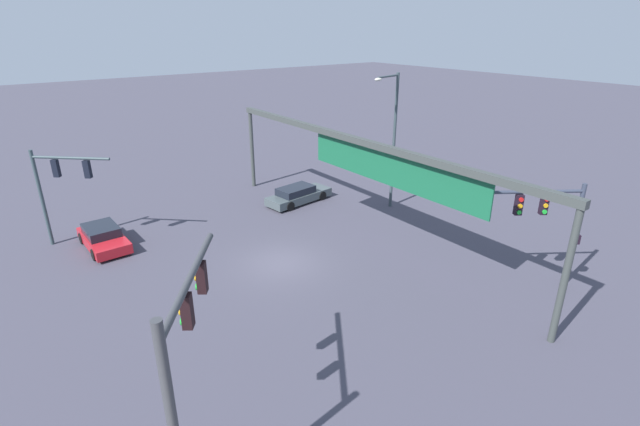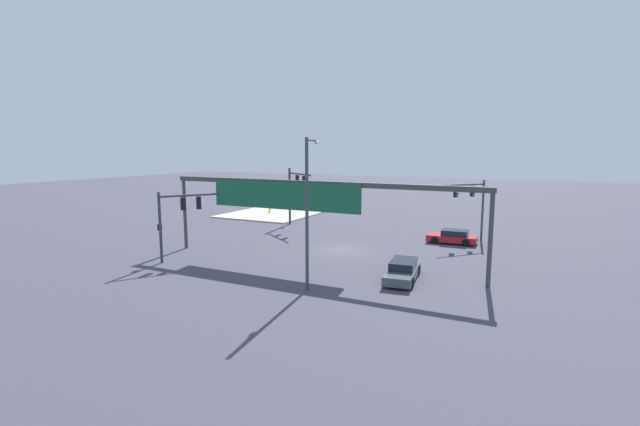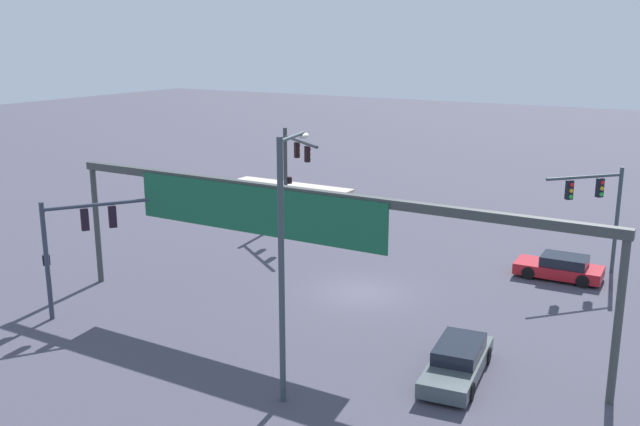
{
  "view_description": "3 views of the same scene",
  "coord_description": "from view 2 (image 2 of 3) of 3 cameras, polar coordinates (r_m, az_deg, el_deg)",
  "views": [
    {
      "loc": [
        18.59,
        -11.42,
        11.76
      ],
      "look_at": [
        1.22,
        1.65,
        2.86
      ],
      "focal_mm": 26.06,
      "sensor_mm": 36.0,
      "label": 1
    },
    {
      "loc": [
        -14.54,
        33.0,
        8.27
      ],
      "look_at": [
        1.6,
        0.68,
        3.09
      ],
      "focal_mm": 25.08,
      "sensor_mm": 36.0,
      "label": 2
    },
    {
      "loc": [
        -14.48,
        28.54,
        11.95
      ],
      "look_at": [
        2.33,
        -0.11,
        3.62
      ],
      "focal_mm": 39.85,
      "sensor_mm": 36.0,
      "label": 3
    }
  ],
  "objects": [
    {
      "name": "traffic_signal_opposite_side",
      "position": [
        48.19,
        -3.3,
        3.22
      ],
      "size": [
        4.36,
        3.51,
        6.22
      ],
      "rotation": [
        0.0,
        0.0,
        2.51
      ],
      "color": "#383A3F",
      "rests_on": "ground"
    },
    {
      "name": "fire_hydrant_on_curb",
      "position": [
        57.58,
        -6.46,
        0.34
      ],
      "size": [
        0.33,
        0.22,
        0.71
      ],
      "color": "gold",
      "rests_on": "sidewalk_corner"
    },
    {
      "name": "streetlamp_curved_arm",
      "position": [
        25.96,
        -1.52,
        1.23
      ],
      "size": [
        0.74,
        2.53,
        8.94
      ],
      "rotation": [
        0.0,
        0.0,
        -1.37
      ],
      "color": "#334046",
      "rests_on": "ground"
    },
    {
      "name": "sedan_car_approaching",
      "position": [
        29.28,
        10.51,
        -7.22
      ],
      "size": [
        2.3,
        5.04,
        1.21
      ],
      "rotation": [
        0.0,
        0.0,
        1.69
      ],
      "color": "#434D50",
      "rests_on": "ground"
    },
    {
      "name": "overhead_sign_gantry",
      "position": [
        31.91,
        -2.29,
        2.44
      ],
      "size": [
        24.34,
        0.43,
        6.05
      ],
      "color": "#393F3D",
      "rests_on": "ground"
    },
    {
      "name": "sidewalk_corner",
      "position": [
        57.19,
        -6.23,
        -0.13
      ],
      "size": [
        10.53,
        11.11,
        0.15
      ],
      "primitive_type": "cube",
      "color": "beige",
      "rests_on": "ground"
    },
    {
      "name": "traffic_signal_cross_street",
      "position": [
        42.0,
        18.89,
        1.72
      ],
      "size": [
        3.1,
        3.35,
        5.55
      ],
      "rotation": [
        0.0,
        0.0,
        0.83
      ],
      "color": "#334448",
      "rests_on": "ground"
    },
    {
      "name": "sedan_car_waiting_far",
      "position": [
        41.26,
        16.56,
        -2.93
      ],
      "size": [
        4.27,
        2.07,
        1.21
      ],
      "rotation": [
        0.0,
        0.0,
        0.03
      ],
      "color": "red",
      "rests_on": "ground"
    },
    {
      "name": "ground_plane",
      "position": [
        37.0,
        2.69,
        -4.77
      ],
      "size": [
        197.79,
        197.79,
        0.0
      ],
      "primitive_type": "plane",
      "color": "#413F4D"
    },
    {
      "name": "traffic_signal_near_corner",
      "position": [
        34.51,
        -17.87,
        -0.03
      ],
      "size": [
        2.95,
        3.82,
        5.2
      ],
      "rotation": [
        0.0,
        0.0,
        -2.17
      ],
      "color": "#303748",
      "rests_on": "ground"
    }
  ]
}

